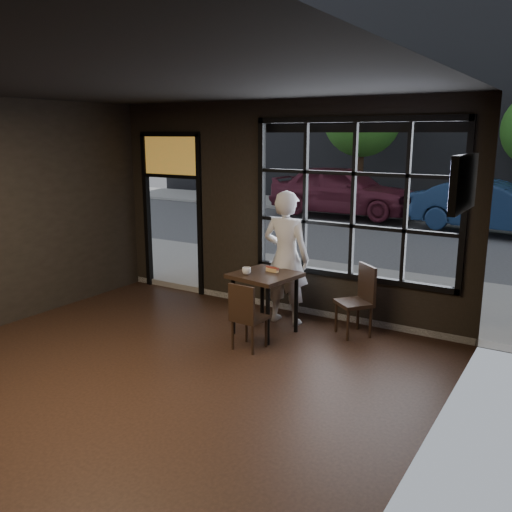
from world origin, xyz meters
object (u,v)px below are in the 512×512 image
Objects in this scene: man at (286,258)px; cafe_table at (265,303)px; navy_car at (493,206)px; chair_near at (249,316)px.

cafe_table is at bearing 85.14° from man.
navy_car is (1.41, 9.02, -0.18)m from man.
man is (0.03, 0.54, 0.54)m from cafe_table.
navy_car is at bearing -100.55° from man.
chair_near is at bearing 92.85° from man.
man is 0.46× the size of navy_car.
man is (-0.09, 1.12, 0.53)m from chair_near.
man reaches higher than navy_car.
navy_car is (1.44, 9.56, 0.36)m from cafe_table.
man reaches higher than cafe_table.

